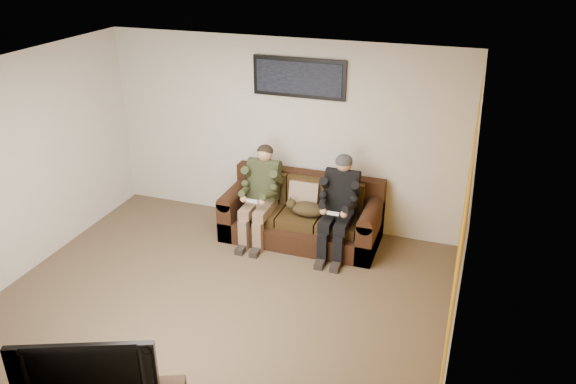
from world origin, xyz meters
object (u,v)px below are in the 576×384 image
at_px(framed_poster, 299,78).
at_px(television, 89,368).
at_px(cat, 306,209).
at_px(person_left, 261,189).
at_px(person_right, 339,200).
at_px(sofa, 303,216).

height_order(framed_poster, television, framed_poster).
bearing_deg(television, cat, 57.67).
distance_m(person_left, person_right, 1.07).
relative_size(sofa, cat, 3.16).
relative_size(person_left, television, 1.16).
distance_m(person_right, television, 3.76).
xyz_separation_m(sofa, person_left, (-0.54, -0.17, 0.39)).
xyz_separation_m(sofa, television, (-0.55, -3.77, 0.43)).
bearing_deg(sofa, cat, -59.47).
xyz_separation_m(person_left, cat, (0.63, 0.01, -0.19)).
distance_m(framed_poster, television, 4.39).
xyz_separation_m(person_right, cat, (-0.44, 0.01, -0.20)).
bearing_deg(person_right, framed_poster, 142.47).
height_order(person_right, framed_poster, framed_poster).
bearing_deg(framed_poster, cat, -61.91).
bearing_deg(television, sofa, 59.49).
distance_m(sofa, framed_poster, 1.83).
bearing_deg(person_left, television, -90.23).
xyz_separation_m(person_left, television, (-0.01, -3.60, 0.05)).
relative_size(sofa, framed_poster, 1.67).
bearing_deg(person_right, cat, 178.30).
bearing_deg(cat, person_right, -1.70).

